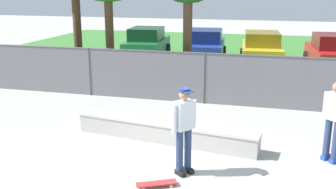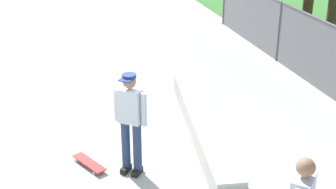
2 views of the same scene
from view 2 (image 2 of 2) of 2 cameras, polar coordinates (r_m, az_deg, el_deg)
The scene contains 4 objects.
ground_plane at distance 8.83m, azimuth -6.27°, elevation -7.82°, with size 80.00×80.00×0.00m, color #ADAAA3.
concrete_ledge at distance 9.42m, azimuth 4.09°, elevation -3.75°, with size 4.79×1.18×0.52m.
skateboarder at distance 7.96m, azimuth -4.52°, elevation -3.00°, with size 0.43×0.49×1.84m.
skateboard at distance 8.68m, azimuth -9.46°, elevation -8.10°, with size 0.80×0.54×0.09m.
Camera 2 is at (7.45, -1.11, 4.61)m, focal length 50.72 mm.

